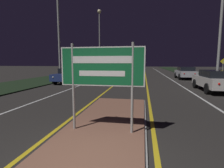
{
  "coord_description": "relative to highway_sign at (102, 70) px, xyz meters",
  "views": [
    {
      "loc": [
        1.07,
        -2.62,
        1.95
      ],
      "look_at": [
        0.0,
        3.32,
        1.19
      ],
      "focal_mm": 28.0,
      "sensor_mm": 36.0,
      "label": 1
    }
  ],
  "objects": [
    {
      "name": "car_receding_1",
      "position": [
        5.9,
        17.13,
        -0.98
      ],
      "size": [
        1.88,
        4.09,
        1.43
      ],
      "color": "#B7B7BC",
      "rests_on": "ground_plane"
    },
    {
      "name": "warning_sign",
      "position": [
        9.27,
        15.69,
        -0.3
      ],
      "size": [
        0.6,
        0.06,
        2.27
      ],
      "color": "#9E9E99",
      "rests_on": "verge_right"
    },
    {
      "name": "centre_line_yellow_right",
      "position": [
        1.38,
        23.18,
        -1.74
      ],
      "size": [
        0.12,
        70.0,
        0.01
      ],
      "color": "gold",
      "rests_on": "ground_plane"
    },
    {
      "name": "edge_line_white_left",
      "position": [
        -7.2,
        23.18,
        -1.74
      ],
      "size": [
        0.1,
        70.0,
        0.01
      ],
      "color": "silver",
      "rests_on": "ground_plane"
    },
    {
      "name": "centre_line_yellow_left",
      "position": [
        -1.38,
        23.18,
        -1.74
      ],
      "size": [
        0.12,
        70.0,
        0.01
      ],
      "color": "gold",
      "rests_on": "ground_plane"
    },
    {
      "name": "median_island",
      "position": [
        0.0,
        0.0,
        -1.71
      ],
      "size": [
        2.39,
        8.55,
        0.1
      ],
      "color": "#999993",
      "rests_on": "ground_plane"
    },
    {
      "name": "verge_left",
      "position": [
        -9.5,
        18.18,
        -1.71
      ],
      "size": [
        5.0,
        100.0,
        0.08
      ],
      "color": "black",
      "rests_on": "ground_plane"
    },
    {
      "name": "verge_right",
      "position": [
        9.5,
        18.18,
        -1.71
      ],
      "size": [
        5.0,
        100.0,
        0.08
      ],
      "color": "black",
      "rests_on": "ground_plane"
    },
    {
      "name": "car_receding_0",
      "position": [
        5.85,
        8.21,
        -0.98
      ],
      "size": [
        2.01,
        4.25,
        1.43
      ],
      "color": "silver",
      "rests_on": "ground_plane"
    },
    {
      "name": "car_approaching_0",
      "position": [
        -5.85,
        11.41,
        -1.01
      ],
      "size": [
        2.0,
        4.53,
        1.39
      ],
      "color": "navy",
      "rests_on": "ground_plane"
    },
    {
      "name": "streetlight_right_near",
      "position": [
        6.33,
        9.31,
        3.89
      ],
      "size": [
        0.5,
        0.5,
        8.95
      ],
      "color": "#9E9E99",
      "rests_on": "ground_plane"
    },
    {
      "name": "streetlight_left_far",
      "position": [
        -6.46,
        25.29,
        5.63
      ],
      "size": [
        0.62,
        0.62,
        10.77
      ],
      "color": "#9E9E99",
      "rests_on": "ground_plane"
    },
    {
      "name": "lane_line_white_right",
      "position": [
        4.2,
        23.18,
        -1.74
      ],
      "size": [
        0.12,
        70.0,
        0.01
      ],
      "color": "silver",
      "rests_on": "ground_plane"
    },
    {
      "name": "highway_sign",
      "position": [
        0.0,
        0.0,
        0.0
      ],
      "size": [
        2.22,
        0.07,
        2.35
      ],
      "color": "#9E9E99",
      "rests_on": "median_island"
    },
    {
      "name": "streetlight_left_near",
      "position": [
        -6.62,
        10.82,
        5.2
      ],
      "size": [
        0.52,
        0.52,
        11.1
      ],
      "color": "#9E9E99",
      "rests_on": "ground_plane"
    },
    {
      "name": "lane_line_white_left",
      "position": [
        -4.2,
        23.18,
        -1.74
      ],
      "size": [
        0.12,
        70.0,
        0.01
      ],
      "color": "silver",
      "rests_on": "ground_plane"
    },
    {
      "name": "edge_line_white_right",
      "position": [
        7.2,
        23.18,
        -1.74
      ],
      "size": [
        0.1,
        70.0,
        0.01
      ],
      "color": "silver",
      "rests_on": "ground_plane"
    }
  ]
}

